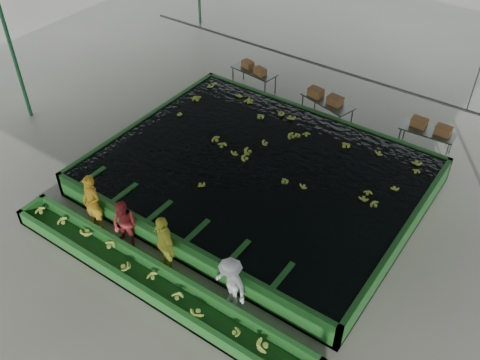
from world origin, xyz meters
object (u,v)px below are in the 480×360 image
Objects in this scene: sorting_trough at (152,282)px; worker_c at (164,243)px; packing_table_left at (254,80)px; packing_table_mid at (326,111)px; box_stack_left at (254,71)px; worker_a at (92,203)px; flotation_tank at (258,177)px; box_stack_right at (430,130)px; box_stack_mid at (325,100)px; packing_table_right at (425,140)px; worker_d at (231,283)px; worker_b at (125,224)px.

worker_c is (-0.20, 0.80, 0.69)m from sorting_trough.
packing_table_left is 3.68m from packing_table_mid.
box_stack_left is (-3.46, 9.48, -0.05)m from worker_c.
worker_a reaches higher than packing_table_mid.
sorting_trough is at bearing -90.00° from flotation_tank.
worker_c is 1.33× the size of box_stack_right.
flotation_tank is 5.26m from worker_a.
worker_a is 0.91× the size of packing_table_mid.
worker_c is 1.31× the size of box_stack_mid.
worker_a is 11.60m from packing_table_right.
packing_table_mid is 0.49m from box_stack_mid.
worker_a is at bearing -107.55° from box_stack_mid.
worker_c is 1.49× the size of box_stack_left.
worker_d is 0.85× the size of packing_table_left.
box_stack_left reaches higher than packing_table_left.
box_stack_mid is 3.95m from box_stack_right.
sorting_trough is 6.99× the size of box_stack_mid.
worker_d is at bearing -10.71° from worker_b.
packing_table_left is at bearing 179.36° from packing_table_right.
packing_table_mid is at bearing 90.11° from sorting_trough.
packing_table_left is 0.44m from box_stack_left.
flotation_tank is 4.64m from worker_b.
worker_b is 0.76× the size of packing_table_mid.
worker_a reaches higher than worker_d.
flotation_tank is 6.31× the size of worker_b.
worker_c is 1.14× the size of worker_d.
worker_a is 9.56m from packing_table_left.
box_stack_mid is at bearing 73.12° from worker_a.
box_stack_right reaches higher than sorting_trough.
worker_c is 10.24m from packing_table_right.
box_stack_mid is (0.07, 9.04, 0.01)m from worker_c.
packing_table_mid is 1.10× the size of packing_table_right.
worker_d is at bearing -100.25° from packing_table_right.
worker_b is at bearing -99.84° from box_stack_mid.
packing_table_right is (7.40, -0.08, -0.01)m from packing_table_left.
box_stack_left is at bearing 94.69° from worker_a.
packing_table_left is (-3.47, 9.52, -0.50)m from worker_c.
box_stack_right is at bearing 57.71° from packing_table_right.
box_stack_mid is at bearing 91.56° from flotation_tank.
box_stack_mid reaches higher than box_stack_right.
box_stack_left reaches higher than packing_table_right.
packing_table_left is at bearing 134.33° from worker_d.
worker_a is 0.97× the size of packing_table_left.
box_stack_right is at bearing 0.31° from box_stack_left.
sorting_trough is (0.00, -5.10, -0.20)m from flotation_tank.
worker_b reaches higher than packing_table_right.
worker_d is 9.68m from box_stack_right.
worker_a is at bearing -157.39° from worker_c.
worker_d reaches higher than sorting_trough.
flotation_tank is at bearing -126.03° from packing_table_right.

